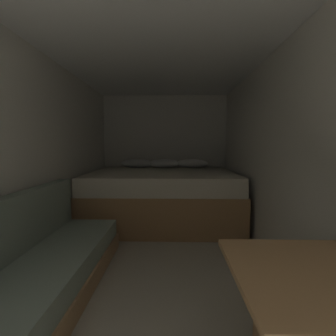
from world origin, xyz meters
name	(u,v)px	position (x,y,z in m)	size (l,w,h in m)	color
ground_plane	(155,273)	(0.00, 2.12, 0.00)	(7.05, 7.05, 0.00)	#B2A893
wall_back	(165,152)	(0.00, 4.67, 1.05)	(2.41, 0.05, 2.11)	silver
wall_left	(24,159)	(-1.18, 2.12, 1.05)	(0.05, 5.05, 2.11)	silver
wall_right	(289,160)	(1.18, 2.12, 1.05)	(0.05, 5.05, 2.11)	silver
ceiling_slab	(154,33)	(0.00, 2.12, 2.13)	(2.41, 5.05, 0.05)	white
bed	(163,195)	(0.00, 3.75, 0.40)	(2.19, 1.72, 0.93)	#9E7247
sofa_left	(16,289)	(-0.86, 1.45, 0.25)	(0.66, 2.55, 0.80)	tan
dinette_table	(324,300)	(0.71, 0.79, 0.62)	(0.65, 0.61, 0.73)	#9E7247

